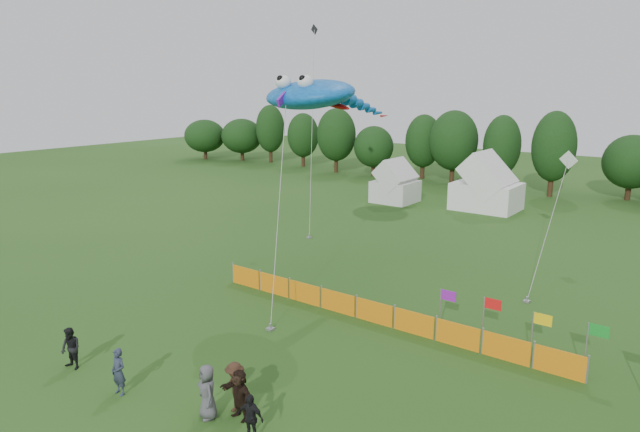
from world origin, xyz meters
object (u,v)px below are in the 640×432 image
Objects in this scene: tent_right at (487,188)px; spectator_e at (207,392)px; spectator_b at (71,349)px; stingray_kite at (315,95)px; spectator_f at (239,394)px; spectator_d at (250,418)px; spectator_a at (119,372)px; barrier_fence at (374,312)px; spectator_c at (235,388)px; tent_left at (395,185)px.

tent_right is 36.19m from spectator_e.
stingray_kite is (1.84, 12.70, 9.18)m from spectator_b.
tent_right reaches higher than spectator_f.
spectator_a is at bearing 177.03° from spectator_d.
spectator_d is at bearing 0.31° from spectator_b.
tent_right reaches higher than spectator_b.
barrier_fence is 8.90m from spectator_c.
tent_left is at bearing 117.79° from barrier_fence.
stingray_kite is (-5.00, 2.17, 9.49)m from barrier_fence.
stingray_kite is (-5.56, 11.22, 9.15)m from spectator_f.
tent_right is 3.19× the size of spectator_f.
spectator_b is 0.13× the size of stingray_kite.
spectator_e is at bearing -82.54° from tent_right.
tent_right is 3.29× the size of spectator_b.
spectator_c is 1.05× the size of spectator_f.
barrier_fence is 10.65× the size of spectator_f.
barrier_fence is 11.01× the size of spectator_b.
tent_left is 36.27m from spectator_e.
spectator_c is at bearing 84.05° from spectator_e.
spectator_b reaches higher than barrier_fence.
barrier_fence is 12.56m from spectator_b.
spectator_b is at bearing -98.23° from stingray_kite.
spectator_b is at bearing -92.89° from tent_right.
spectator_b is (-3.02, -0.02, -0.02)m from spectator_a.
stingray_kite is at bearing 124.76° from spectator_f.
spectator_b is 7.23m from spectator_c.
spectator_b is 8.54m from spectator_d.
spectator_d is 0.84× the size of spectator_e.
tent_right reaches higher than barrier_fence.
spectator_d is 0.12× the size of stingray_kite.
spectator_d is (8.50, 0.83, -0.05)m from spectator_b.
spectator_e is at bearing 11.89° from spectator_a.
barrier_fence is 9.08m from spectator_f.
spectator_b is 1.07× the size of spectator_d.
spectator_d is (1.66, -9.70, 0.26)m from barrier_fence.
tent_left is 35.42m from spectator_b.
spectator_b is at bearing -80.24° from tent_left.
spectator_c is at bearing 139.37° from spectator_d.
stingray_kite reaches higher than tent_right.
spectator_d reaches higher than barrier_fence.
tent_left is at bearing 101.64° from spectator_d.
tent_left reaches higher than spectator_e.
tent_left reaches higher than barrier_fence.
spectator_a is 0.13× the size of stingray_kite.
tent_right is at bearing 100.75° from barrier_fence.
spectator_f reaches higher than spectator_b.
spectator_c reaches higher than spectator_f.
spectator_c reaches higher than spectator_b.
spectator_d is (6.64, -35.93, -1.15)m from tent_right.
spectator_c is (4.02, 1.62, 0.04)m from spectator_a.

